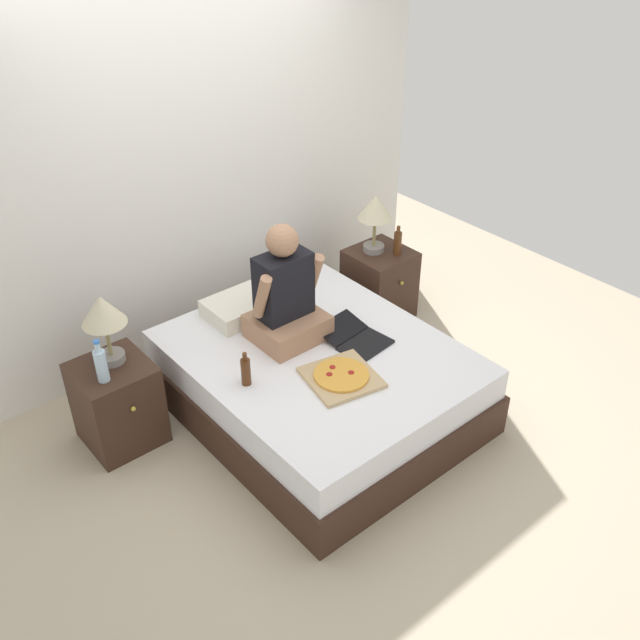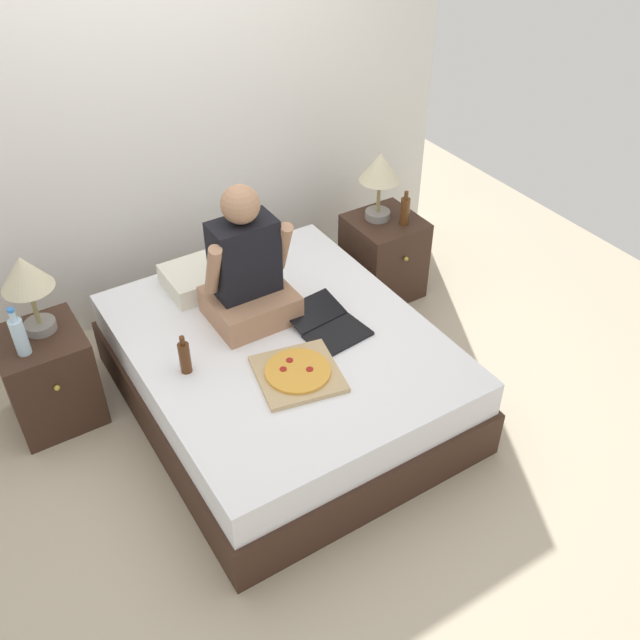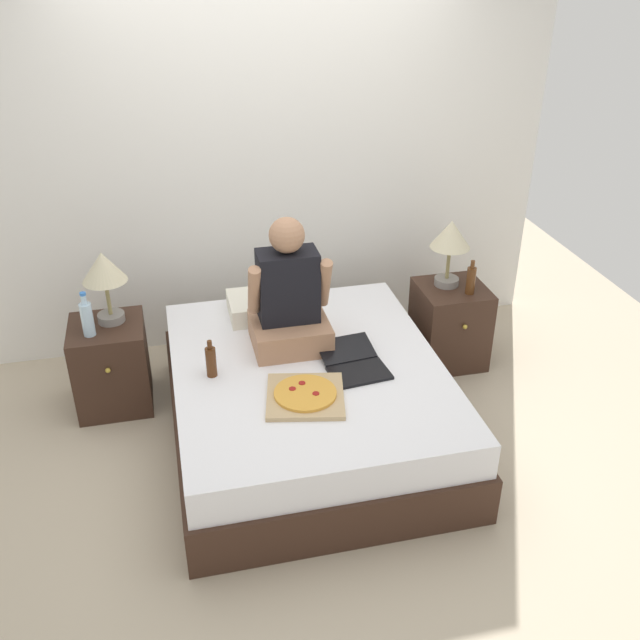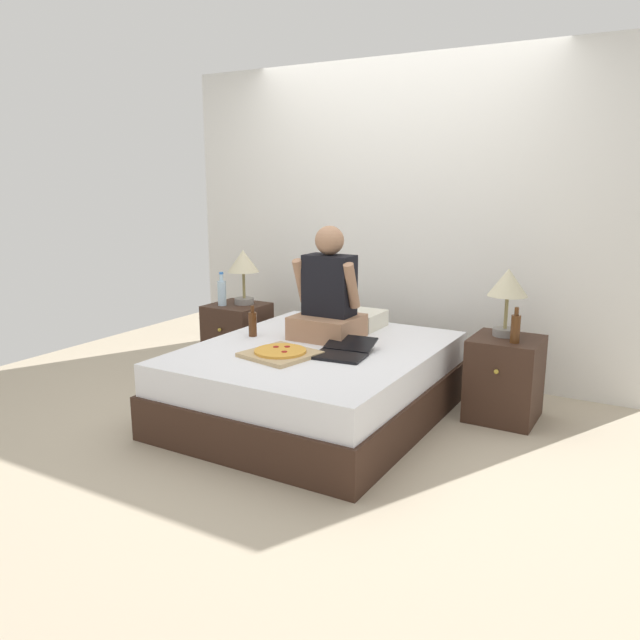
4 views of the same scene
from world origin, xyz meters
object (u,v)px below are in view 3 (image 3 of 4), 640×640
object	(u,v)px
water_bottle	(87,318)
lamp_on_right_nightstand	(451,239)
person_seated	(289,300)
bed	(308,401)
lamp_on_left_nightstand	(104,272)
nightstand_right	(449,324)
beer_bottle_on_bed	(211,361)
nightstand_left	(112,365)
beer_bottle	(471,280)
pizza_box	(305,395)
laptop	(355,365)

from	to	relation	value
water_bottle	lamp_on_right_nightstand	bearing A→B (deg)	3.53
water_bottle	person_seated	size ratio (longest dim) A/B	0.35
bed	lamp_on_left_nightstand	distance (m)	1.40
nightstand_right	water_bottle	bearing A→B (deg)	-177.76
lamp_on_right_nightstand	water_bottle	bearing A→B (deg)	-176.47
lamp_on_left_nightstand	beer_bottle_on_bed	distance (m)	0.87
nightstand_left	person_seated	bearing A→B (deg)	-17.38
beer_bottle	person_seated	xyz separation A→B (m)	(-1.23, -0.23, 0.12)
lamp_on_left_nightstand	beer_bottle	bearing A→B (deg)	-3.82
beer_bottle_on_bed	water_bottle	bearing A→B (deg)	143.99
beer_bottle	pizza_box	distance (m)	1.50
beer_bottle	nightstand_right	bearing A→B (deg)	125.01
beer_bottle_on_bed	nightstand_left	bearing A→B (deg)	135.47
person_seated	pizza_box	size ratio (longest dim) A/B	1.65
nightstand_left	lamp_on_right_nightstand	world-z (taller)	lamp_on_right_nightstand
nightstand_left	laptop	world-z (taller)	laptop
beer_bottle_on_bed	pizza_box	bearing A→B (deg)	-35.88
bed	lamp_on_left_nightstand	bearing A→B (deg)	149.19
lamp_on_right_nightstand	beer_bottle_on_bed	bearing A→B (deg)	-159.05
laptop	water_bottle	bearing A→B (deg)	157.85
beer_bottle	pizza_box	world-z (taller)	beer_bottle
lamp_on_left_nightstand	laptop	xyz separation A→B (m)	(1.32, -0.72, -0.38)
nightstand_left	nightstand_right	xyz separation A→B (m)	(2.22, 0.00, 0.00)
lamp_on_right_nightstand	pizza_box	distance (m)	1.54
lamp_on_left_nightstand	nightstand_right	bearing A→B (deg)	-1.32
nightstand_left	laptop	size ratio (longest dim) A/B	1.25
bed	lamp_on_right_nightstand	size ratio (longest dim) A/B	4.12
nightstand_right	laptop	bearing A→B (deg)	-141.88
water_bottle	pizza_box	xyz separation A→B (m)	(1.11, -0.80, -0.16)
beer_bottle	person_seated	bearing A→B (deg)	-169.38
beer_bottle	laptop	bearing A→B (deg)	-148.27
person_seated	laptop	world-z (taller)	person_seated
pizza_box	beer_bottle_on_bed	bearing A→B (deg)	144.12
nightstand_right	lamp_on_right_nightstand	bearing A→B (deg)	120.93
bed	beer_bottle_on_bed	distance (m)	0.63
bed	water_bottle	distance (m)	1.36
pizza_box	nightstand_right	bearing A→B (deg)	36.94
water_bottle	lamp_on_right_nightstand	size ratio (longest dim) A/B	0.61
bed	pizza_box	distance (m)	0.41
bed	laptop	bearing A→B (deg)	-19.44
bed	nightstand_right	bearing A→B (deg)	27.91
bed	lamp_on_right_nightstand	bearing A→B (deg)	30.57
nightstand_left	beer_bottle	world-z (taller)	beer_bottle
nightstand_left	water_bottle	distance (m)	0.41
bed	nightstand_right	distance (m)	1.26
person_seated	pizza_box	distance (m)	0.62
bed	pizza_box	world-z (taller)	pizza_box
nightstand_right	beer_bottle	size ratio (longest dim) A/B	2.42
pizza_box	beer_bottle_on_bed	size ratio (longest dim) A/B	2.15
nightstand_left	lamp_on_left_nightstand	xyz separation A→B (m)	(0.04, 0.05, 0.60)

